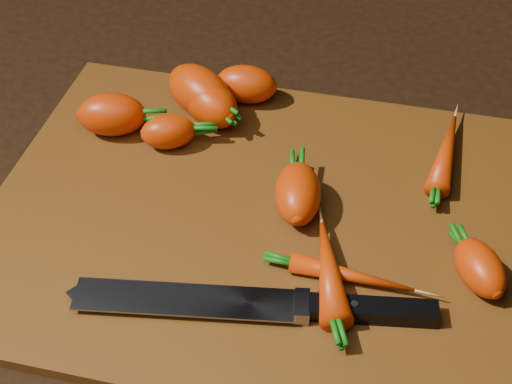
# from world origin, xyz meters

# --- Properties ---
(ground) EXTENTS (2.00, 2.00, 0.01)m
(ground) POSITION_xyz_m (0.00, 0.00, -0.01)
(ground) COLOR black
(cutting_board) EXTENTS (0.50, 0.40, 0.01)m
(cutting_board) POSITION_xyz_m (0.00, 0.00, 0.01)
(cutting_board) COLOR brown
(cutting_board) RESTS_ON ground
(carrot_0) EXTENTS (0.08, 0.06, 0.05)m
(carrot_0) POSITION_xyz_m (-0.17, 0.08, 0.03)
(carrot_0) COLOR red
(carrot_0) RESTS_ON cutting_board
(carrot_1) EXTENTS (0.08, 0.08, 0.05)m
(carrot_1) POSITION_xyz_m (-0.08, 0.12, 0.04)
(carrot_1) COLOR red
(carrot_1) RESTS_ON cutting_board
(carrot_2) EXTENTS (0.10, 0.10, 0.05)m
(carrot_2) POSITION_xyz_m (-0.09, 0.14, 0.04)
(carrot_2) COLOR red
(carrot_2) RESTS_ON cutting_board
(carrot_3) EXTENTS (0.06, 0.08, 0.04)m
(carrot_3) POSITION_xyz_m (0.04, 0.01, 0.03)
(carrot_3) COLOR red
(carrot_3) RESTS_ON cutting_board
(carrot_4) EXTENTS (0.07, 0.04, 0.04)m
(carrot_4) POSITION_xyz_m (-0.05, 0.17, 0.03)
(carrot_4) COLOR red
(carrot_4) RESTS_ON cutting_board
(carrot_5) EXTENTS (0.06, 0.05, 0.04)m
(carrot_5) POSITION_xyz_m (-0.11, 0.08, 0.03)
(carrot_5) COLOR red
(carrot_5) RESTS_ON cutting_board
(carrot_6) EXTENTS (0.06, 0.07, 0.04)m
(carrot_6) POSITION_xyz_m (0.20, -0.04, 0.03)
(carrot_6) COLOR red
(carrot_6) RESTS_ON cutting_board
(carrot_7) EXTENTS (0.04, 0.12, 0.02)m
(carrot_7) POSITION_xyz_m (0.17, 0.12, 0.02)
(carrot_7) COLOR red
(carrot_7) RESTS_ON cutting_board
(carrot_8) EXTENTS (0.11, 0.03, 0.02)m
(carrot_8) POSITION_xyz_m (0.10, -0.06, 0.02)
(carrot_8) COLOR red
(carrot_8) RESTS_ON cutting_board
(carrot_9) EXTENTS (0.06, 0.11, 0.03)m
(carrot_9) POSITION_xyz_m (0.08, -0.06, 0.03)
(carrot_9) COLOR red
(carrot_9) RESTS_ON cutting_board
(knife) EXTENTS (0.30, 0.07, 0.02)m
(knife) POSITION_xyz_m (-0.01, -0.11, 0.02)
(knife) COLOR gray
(knife) RESTS_ON cutting_board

